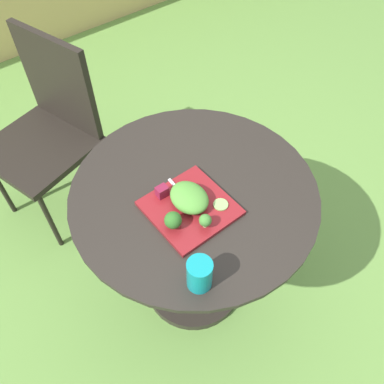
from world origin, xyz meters
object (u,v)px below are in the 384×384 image
drinking_glass (199,275)px  salad_plate (190,208)px  patio_chair (48,121)px  fork (185,197)px

drinking_glass → salad_plate: bearing=57.3°
patio_chair → salad_plate: patio_chair is taller
patio_chair → fork: (0.12, -0.85, 0.20)m
fork → drinking_glass: bearing=-120.2°
patio_chair → drinking_glass: (-0.03, -1.11, 0.22)m
drinking_glass → patio_chair: bearing=88.6°
fork → patio_chair: bearing=98.2°
patio_chair → fork: 0.88m
patio_chair → drinking_glass: bearing=-91.4°
salad_plate → drinking_glass: bearing=-122.7°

